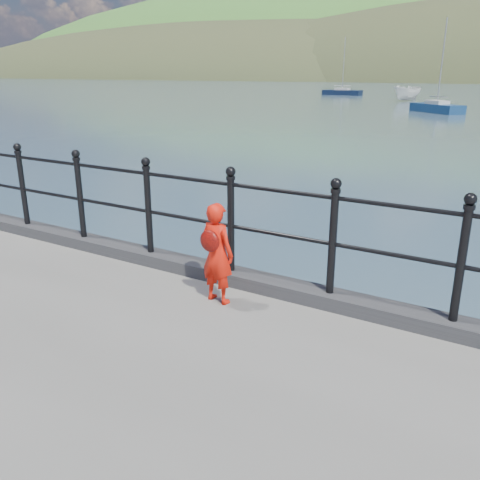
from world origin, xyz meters
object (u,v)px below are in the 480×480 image
Objects in this scene: railing at (187,206)px; sailboat_left at (342,93)px; launch_white at (407,93)px; child at (217,253)px; sailboat_port at (437,108)px.

sailboat_left is (-23.46, 68.73, -1.48)m from railing.
sailboat_left is at bearing 108.84° from railing.
launch_white is 0.57× the size of sailboat_left.
child is (0.75, -0.51, -0.28)m from railing.
railing is at bearing -42.51° from sailboat_port.
child is 42.41m from sailboat_port.
child is 73.36m from sailboat_left.
sailboat_left reaches higher than railing.
railing is 41.81m from sailboat_port.
railing reaches higher than launch_white.
sailboat_port is (6.39, -16.00, -0.55)m from launch_white.
railing is 2.24× the size of sailboat_left.
sailboat_port is 0.94× the size of sailboat_left.
sailboat_port is at bearing -75.58° from child.
sailboat_port is at bearing -48.73° from launch_white.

